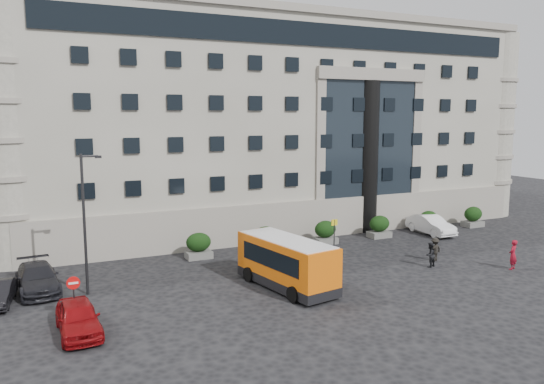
{
  "coord_description": "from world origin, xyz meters",
  "views": [
    {
      "loc": [
        -14.63,
        -27.68,
        10.06
      ],
      "look_at": [
        0.07,
        4.16,
        5.0
      ],
      "focal_mm": 35.0,
      "sensor_mm": 36.0,
      "label": 1
    }
  ],
  "objects_px": {
    "hedge_a": "(199,245)",
    "parked_car_d": "(35,239)",
    "hedge_d": "(379,226)",
    "pedestrian_b": "(430,255)",
    "minibus": "(286,261)",
    "pedestrian_a": "(513,255)",
    "hedge_c": "(325,232)",
    "red_truck": "(67,222)",
    "hedge_e": "(428,221)",
    "parked_car_a": "(78,318)",
    "bus_stop_sign": "(334,230)",
    "no_entry_sign": "(74,290)",
    "parked_car_c": "(38,278)",
    "street_lamp": "(85,219)",
    "hedge_f": "(473,217)",
    "white_taxi": "(431,225)",
    "hedge_b": "(265,238)",
    "pedestrian_c": "(435,249)"
  },
  "relations": [
    {
      "from": "hedge_d",
      "to": "red_truck",
      "type": "bearing_deg",
      "value": 156.13
    },
    {
      "from": "no_entry_sign",
      "to": "street_lamp",
      "type": "bearing_deg",
      "value": 75.28
    },
    {
      "from": "pedestrian_b",
      "to": "hedge_c",
      "type": "bearing_deg",
      "value": -86.65
    },
    {
      "from": "parked_car_d",
      "to": "pedestrian_a",
      "type": "relative_size",
      "value": 2.47
    },
    {
      "from": "bus_stop_sign",
      "to": "pedestrian_a",
      "type": "distance_m",
      "value": 12.07
    },
    {
      "from": "hedge_f",
      "to": "no_entry_sign",
      "type": "bearing_deg",
      "value": -165.83
    },
    {
      "from": "white_taxi",
      "to": "hedge_e",
      "type": "bearing_deg",
      "value": 63.07
    },
    {
      "from": "pedestrian_a",
      "to": "pedestrian_c",
      "type": "height_order",
      "value": "pedestrian_a"
    },
    {
      "from": "hedge_d",
      "to": "pedestrian_a",
      "type": "bearing_deg",
      "value": -78.05
    },
    {
      "from": "red_truck",
      "to": "parked_car_d",
      "type": "relative_size",
      "value": 1.06
    },
    {
      "from": "hedge_d",
      "to": "street_lamp",
      "type": "distance_m",
      "value": 24.27
    },
    {
      "from": "red_truck",
      "to": "hedge_a",
      "type": "bearing_deg",
      "value": -59.55
    },
    {
      "from": "bus_stop_sign",
      "to": "pedestrian_a",
      "type": "xyz_separation_m",
      "value": [
        8.5,
        -8.54,
        -0.74
      ]
    },
    {
      "from": "hedge_a",
      "to": "bus_stop_sign",
      "type": "relative_size",
      "value": 0.73
    },
    {
      "from": "hedge_b",
      "to": "parked_car_d",
      "type": "bearing_deg",
      "value": 152.51
    },
    {
      "from": "hedge_d",
      "to": "red_truck",
      "type": "xyz_separation_m",
      "value": [
        -23.65,
        10.47,
        0.44
      ]
    },
    {
      "from": "hedge_d",
      "to": "no_entry_sign",
      "type": "relative_size",
      "value": 0.79
    },
    {
      "from": "hedge_c",
      "to": "bus_stop_sign",
      "type": "height_order",
      "value": "bus_stop_sign"
    },
    {
      "from": "hedge_c",
      "to": "parked_car_a",
      "type": "bearing_deg",
      "value": -151.76
    },
    {
      "from": "hedge_e",
      "to": "hedge_f",
      "type": "height_order",
      "value": "same"
    },
    {
      "from": "hedge_e",
      "to": "no_entry_sign",
      "type": "distance_m",
      "value": 31.09
    },
    {
      "from": "hedge_a",
      "to": "parked_car_d",
      "type": "distance_m",
      "value": 13.37
    },
    {
      "from": "hedge_b",
      "to": "minibus",
      "type": "height_order",
      "value": "minibus"
    },
    {
      "from": "hedge_e",
      "to": "parked_car_a",
      "type": "xyz_separation_m",
      "value": [
        -29.76,
        -10.4,
        -0.16
      ]
    },
    {
      "from": "hedge_c",
      "to": "pedestrian_c",
      "type": "bearing_deg",
      "value": -60.09
    },
    {
      "from": "no_entry_sign",
      "to": "hedge_c",
      "type": "bearing_deg",
      "value": 24.49
    },
    {
      "from": "hedge_c",
      "to": "parked_car_a",
      "type": "distance_m",
      "value": 21.98
    },
    {
      "from": "pedestrian_a",
      "to": "hedge_c",
      "type": "bearing_deg",
      "value": -78.63
    },
    {
      "from": "red_truck",
      "to": "pedestrian_a",
      "type": "xyz_separation_m",
      "value": [
        26.05,
        -21.81,
        -0.38
      ]
    },
    {
      "from": "hedge_c",
      "to": "pedestrian_a",
      "type": "bearing_deg",
      "value": -56.17
    },
    {
      "from": "hedge_c",
      "to": "parked_car_a",
      "type": "relative_size",
      "value": 0.41
    },
    {
      "from": "hedge_d",
      "to": "pedestrian_b",
      "type": "relative_size",
      "value": 1.11
    },
    {
      "from": "parked_car_d",
      "to": "white_taxi",
      "type": "distance_m",
      "value": 32.19
    },
    {
      "from": "hedge_d",
      "to": "bus_stop_sign",
      "type": "bearing_deg",
      "value": -155.34
    },
    {
      "from": "street_lamp",
      "to": "pedestrian_c",
      "type": "height_order",
      "value": "street_lamp"
    },
    {
      "from": "street_lamp",
      "to": "no_entry_sign",
      "type": "xyz_separation_m",
      "value": [
        -1.06,
        -4.04,
        -2.72
      ]
    },
    {
      "from": "hedge_b",
      "to": "hedge_f",
      "type": "bearing_deg",
      "value": 0.0
    },
    {
      "from": "hedge_d",
      "to": "street_lamp",
      "type": "relative_size",
      "value": 0.23
    },
    {
      "from": "minibus",
      "to": "parked_car_d",
      "type": "xyz_separation_m",
      "value": [
        -13.33,
        16.66,
        -0.94
      ]
    },
    {
      "from": "red_truck",
      "to": "pedestrian_a",
      "type": "height_order",
      "value": "red_truck"
    },
    {
      "from": "bus_stop_sign",
      "to": "red_truck",
      "type": "bearing_deg",
      "value": 142.91
    },
    {
      "from": "hedge_d",
      "to": "minibus",
      "type": "relative_size",
      "value": 0.25
    },
    {
      "from": "hedge_d",
      "to": "pedestrian_a",
      "type": "height_order",
      "value": "pedestrian_a"
    },
    {
      "from": "hedge_d",
      "to": "parked_car_d",
      "type": "height_order",
      "value": "hedge_d"
    },
    {
      "from": "hedge_c",
      "to": "hedge_f",
      "type": "height_order",
      "value": "same"
    },
    {
      "from": "hedge_f",
      "to": "street_lamp",
      "type": "height_order",
      "value": "street_lamp"
    },
    {
      "from": "parked_car_a",
      "to": "white_taxi",
      "type": "bearing_deg",
      "value": 16.24
    },
    {
      "from": "parked_car_a",
      "to": "pedestrian_a",
      "type": "distance_m",
      "value": 26.98
    },
    {
      "from": "parked_car_c",
      "to": "street_lamp",
      "type": "bearing_deg",
      "value": -39.12
    },
    {
      "from": "bus_stop_sign",
      "to": "minibus",
      "type": "distance_m",
      "value": 8.79
    }
  ]
}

